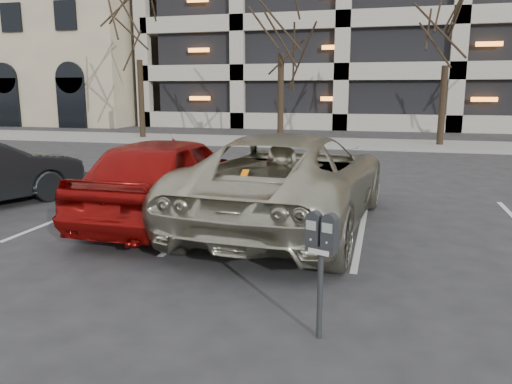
# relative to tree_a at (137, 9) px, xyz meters

# --- Properties ---
(ground) EXTENTS (140.00, 140.00, 0.00)m
(ground) POSITION_rel_tree_a_xyz_m (10.00, -16.00, -6.18)
(ground) COLOR #28282B
(ground) RESTS_ON ground
(sidewalk) EXTENTS (80.00, 4.00, 0.12)m
(sidewalk) POSITION_rel_tree_a_xyz_m (10.00, 0.00, -6.12)
(sidewalk) COLOR gray
(sidewalk) RESTS_ON ground
(stall_lines) EXTENTS (16.90, 5.20, 0.00)m
(stall_lines) POSITION_rel_tree_a_xyz_m (8.60, -13.70, -6.18)
(stall_lines) COLOR silver
(stall_lines) RESTS_ON ground
(office_building) EXTENTS (26.00, 16.20, 15.00)m
(office_building) POSITION_rel_tree_a_xyz_m (-18.00, 13.92, 1.31)
(office_building) COLOR tan
(office_building) RESTS_ON ground
(tree_a) EXTENTS (3.76, 3.76, 8.55)m
(tree_a) POSITION_rel_tree_a_xyz_m (0.00, 0.00, 0.00)
(tree_a) COLOR black
(tree_a) RESTS_ON ground
(tree_c) EXTENTS (3.34, 3.34, 7.59)m
(tree_c) POSITION_rel_tree_a_xyz_m (14.00, 0.00, -0.70)
(tree_c) COLOR black
(tree_c) RESTS_ON ground
(parking_meter) EXTENTS (0.34, 0.23, 1.25)m
(parking_meter) POSITION_rel_tree_a_xyz_m (11.18, -18.15, -5.22)
(parking_meter) COLOR black
(parking_meter) RESTS_ON ground
(suv_silver) EXTENTS (3.23, 6.22, 1.68)m
(suv_silver) POSITION_rel_tree_a_xyz_m (10.10, -14.05, -5.34)
(suv_silver) COLOR #B7B39B
(suv_silver) RESTS_ON ground
(car_red) EXTENTS (1.98, 4.80, 1.63)m
(car_red) POSITION_rel_tree_a_xyz_m (7.86, -14.26, -5.37)
(car_red) COLOR #9A0F0E
(car_red) RESTS_ON ground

